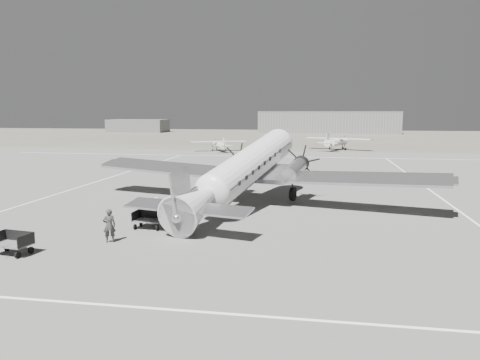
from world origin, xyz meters
name	(u,v)px	position (x,y,z in m)	size (l,w,h in m)	color
ground	(273,219)	(0.00, 0.00, 0.00)	(260.00, 260.00, 0.00)	slate
taxi_line_near	(231,314)	(0.00, -14.00, 0.01)	(60.00, 0.15, 0.01)	white
taxi_line_left	(84,186)	(-18.00, 10.00, 0.01)	(0.15, 60.00, 0.01)	white
taxi_line_horizon	(301,157)	(0.00, 40.00, 0.01)	(90.00, 0.15, 0.01)	white
grass_infield	(310,137)	(0.00, 95.00, 0.00)	(260.00, 90.00, 0.01)	#5E5C4F
hangar_main	(328,122)	(5.00, 120.00, 3.30)	(42.00, 14.00, 6.60)	slate
shed_secondary	(138,126)	(-55.00, 115.00, 2.00)	(18.00, 10.00, 4.00)	#585858
dc3_airliner	(245,171)	(-2.29, 3.13, 2.54)	(26.70, 18.53, 5.09)	#B5B5B8
light_plane_left	(219,145)	(-13.79, 47.71, 0.97)	(9.30, 7.55, 1.93)	silver
light_plane_right	(337,143)	(5.63, 53.43, 1.19)	(11.47, 9.30, 2.38)	silver
baggage_cart_near	(149,220)	(-6.70, -3.66, 0.50)	(1.77, 1.25, 1.00)	#585858
baggage_cart_far	(12,244)	(-11.22, -9.37, 0.51)	(1.82, 1.29, 1.03)	#585858
ground_crew	(109,226)	(-7.67, -6.65, 0.86)	(0.63, 0.41, 1.73)	#2E2E2E
ramp_agent	(158,211)	(-6.48, -2.78, 0.85)	(0.83, 0.64, 1.70)	beige
passenger	(183,204)	(-5.78, 0.01, 0.73)	(0.71, 0.46, 1.45)	beige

